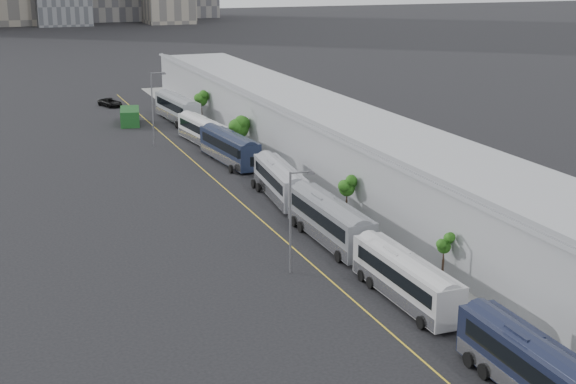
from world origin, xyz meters
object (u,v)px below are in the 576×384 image
bus_3 (330,224)px  street_lamp_far (154,104)px  bus_1 (538,377)px  bus_6 (203,133)px  bus_2 (405,282)px  suv (110,102)px  bus_5 (229,150)px  shipping_container (130,117)px  bus_7 (178,111)px  street_lamp_near (293,215)px  bus_4 (280,184)px

bus_3 → street_lamp_far: size_ratio=1.35×
bus_1 → bus_6: bearing=90.6°
bus_2 → suv: (-6.55, 89.08, -0.78)m
bus_5 → shipping_container: bus_5 is taller
bus_6 → shipping_container: bearing=104.8°
bus_7 → street_lamp_far: (-6.86, -15.66, 3.89)m
bus_7 → street_lamp_near: size_ratio=1.70×
street_lamp_near → bus_7: bearing=84.3°
street_lamp_near → bus_3: bearing=44.1°
street_lamp_near → shipping_container: (-0.82, 64.39, -3.61)m
street_lamp_far → bus_6: bearing=-9.7°
bus_5 → bus_7: bearing=83.8°
bus_5 → suv: size_ratio=2.61×
bus_1 → shipping_container: (-6.34, 87.27, -0.38)m
bus_4 → shipping_container: size_ratio=1.95×
bus_5 → bus_6: bus_5 is taller
bus_3 → street_lamp_near: (-5.60, -5.44, 3.15)m
bus_1 → bus_5: bearing=90.3°
street_lamp_far → bus_3: bearing=-81.9°
bus_1 → shipping_container: bus_1 is taller
bus_1 → bus_2: size_ratio=1.04×
bus_7 → shipping_container: size_ratio=2.14×
bus_1 → shipping_container: 87.50m
bus_1 → bus_6: 70.05m
street_lamp_far → suv: 33.02m
bus_6 → street_lamp_far: 7.48m
bus_3 → bus_2: bearing=-90.4°
bus_6 → street_lamp_far: street_lamp_far is taller
bus_2 → street_lamp_far: size_ratio=1.23×
bus_2 → bus_7: size_ratio=0.86×
bus_2 → bus_5: size_ratio=0.91×
street_lamp_near → suv: size_ratio=1.62×
bus_7 → street_lamp_near: 64.28m
street_lamp_near → shipping_container: street_lamp_near is taller
bus_7 → street_lamp_near: street_lamp_near is taller
bus_2 → bus_6: bus_6 is taller
bus_1 → bus_6: bus_1 is taller
street_lamp_far → shipping_container: (-0.34, 16.16, -4.42)m
bus_7 → shipping_container: (-7.20, 0.50, -0.53)m
street_lamp_near → street_lamp_far: size_ratio=0.84×
bus_1 → suv: 103.97m
bus_1 → bus_7: (0.86, 86.76, 0.15)m
street_lamp_far → shipping_container: 16.76m
bus_7 → bus_4: bearing=-94.8°
street_lamp_far → suv: bearing=91.1°
bus_2 → shipping_container: (-6.26, 72.59, -0.31)m
bus_1 → bus_7: size_ratio=0.90×
bus_3 → street_lamp_far: bearing=98.4°
bus_5 → bus_7: 28.06m
bus_2 → bus_5: 44.03m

